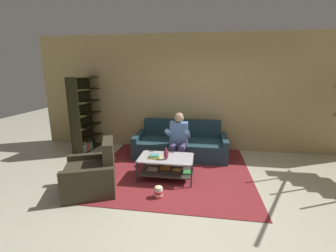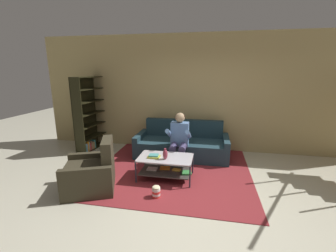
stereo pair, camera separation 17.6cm
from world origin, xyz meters
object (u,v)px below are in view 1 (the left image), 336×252
(person_seated_center, at_px, (178,137))
(book_stack, at_px, (154,156))
(coffee_table, at_px, (167,165))
(bookshelf, at_px, (85,119))
(vase, at_px, (166,154))
(popcorn_tub, at_px, (159,192))
(armchair, at_px, (92,175))
(couch, at_px, (180,145))

(person_seated_center, height_order, book_stack, person_seated_center)
(coffee_table, height_order, book_stack, book_stack)
(bookshelf, bearing_deg, book_stack, -33.78)
(vase, relative_size, book_stack, 0.92)
(coffee_table, relative_size, popcorn_tub, 5.02)
(vase, xyz_separation_m, popcorn_tub, (-0.03, -0.60, -0.43))
(bookshelf, bearing_deg, popcorn_tub, -41.63)
(vase, height_order, popcorn_tub, vase)
(person_seated_center, height_order, popcorn_tub, person_seated_center)
(book_stack, xyz_separation_m, popcorn_tub, (0.20, -0.64, -0.35))
(armchair, bearing_deg, coffee_table, 28.31)
(coffee_table, relative_size, vase, 4.90)
(couch, bearing_deg, book_stack, -106.26)
(couch, height_order, armchair, armchair)
(bookshelf, height_order, popcorn_tub, bookshelf)
(armchair, relative_size, popcorn_tub, 5.17)
(armchair, bearing_deg, person_seated_center, 44.75)
(couch, bearing_deg, vase, -96.21)
(person_seated_center, bearing_deg, couch, 90.00)
(person_seated_center, height_order, armchair, person_seated_center)
(couch, distance_m, person_seated_center, 0.64)
(person_seated_center, xyz_separation_m, book_stack, (-0.37, -0.73, -0.17))
(couch, bearing_deg, armchair, -125.58)
(book_stack, xyz_separation_m, bookshelf, (-2.11, 1.41, 0.36))
(coffee_table, height_order, popcorn_tub, coffee_table)
(person_seated_center, height_order, coffee_table, person_seated_center)
(couch, bearing_deg, person_seated_center, -90.00)
(bookshelf, distance_m, armchair, 2.36)
(armchair, bearing_deg, vase, 24.39)
(popcorn_tub, bearing_deg, person_seated_center, 82.84)
(couch, height_order, bookshelf, bookshelf)
(couch, height_order, coffee_table, couch)
(coffee_table, height_order, armchair, armchair)
(armchair, xyz_separation_m, popcorn_tub, (1.16, -0.06, -0.19))
(couch, distance_m, bookshelf, 2.54)
(coffee_table, xyz_separation_m, popcorn_tub, (-0.02, -0.69, -0.18))
(vase, distance_m, bookshelf, 2.77)
(person_seated_center, relative_size, vase, 5.47)
(bookshelf, relative_size, popcorn_tub, 9.18)
(person_seated_center, relative_size, coffee_table, 1.12)
(person_seated_center, distance_m, book_stack, 0.84)
(popcorn_tub, bearing_deg, coffee_table, 88.00)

